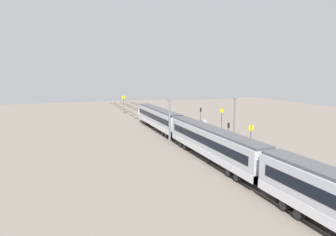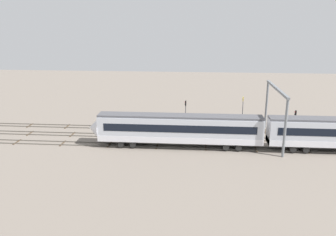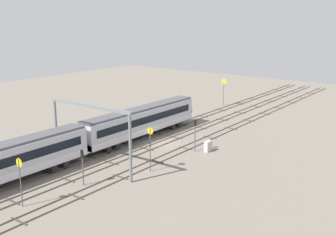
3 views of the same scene
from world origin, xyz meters
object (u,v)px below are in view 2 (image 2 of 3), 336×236
Objects in this scene: speed_sign_near_foreground at (243,108)px; signal_light_trackside_departure at (186,110)px; signal_light_trackside_approach at (295,119)px; overhead_gantry at (276,103)px; relay_cabinet at (179,120)px.

speed_sign_near_foreground reaches higher than signal_light_trackside_departure.
signal_light_trackside_approach is at bearing 168.85° from signal_light_trackside_departure.
overhead_gantry is 7.88m from speed_sign_near_foreground.
signal_light_trackside_departure is at bearing 127.94° from relay_cabinet.
overhead_gantry is at bearing 36.23° from signal_light_trackside_approach.
speed_sign_near_foreground is 3.71× the size of relay_cabinet.
signal_light_trackside_departure reaches higher than signal_light_trackside_approach.
speed_sign_near_foreground is 8.73m from signal_light_trackside_approach.
overhead_gantry is 2.95× the size of signal_light_trackside_departure.
signal_light_trackside_approach is (-8.02, 3.37, -0.77)m from speed_sign_near_foreground.
signal_light_trackside_approach is at bearing 165.22° from relay_cabinet.
signal_light_trackside_approach is (-3.94, -2.89, -3.29)m from overhead_gantry.
signal_light_trackside_departure is (13.93, -6.41, -3.01)m from overhead_gantry.
relay_cabinet is (1.17, -1.50, -2.32)m from signal_light_trackside_departure.
signal_light_trackside_departure is 3.00m from relay_cabinet.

